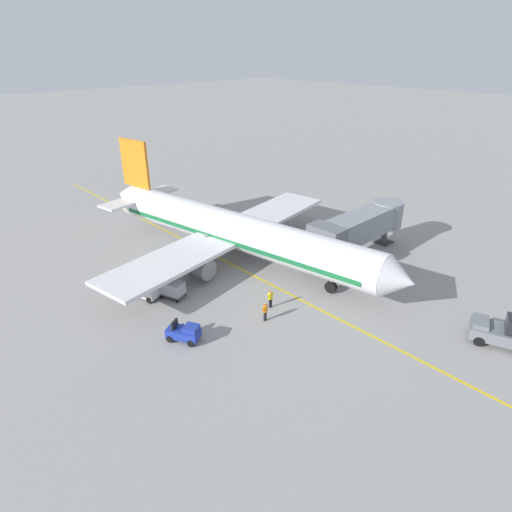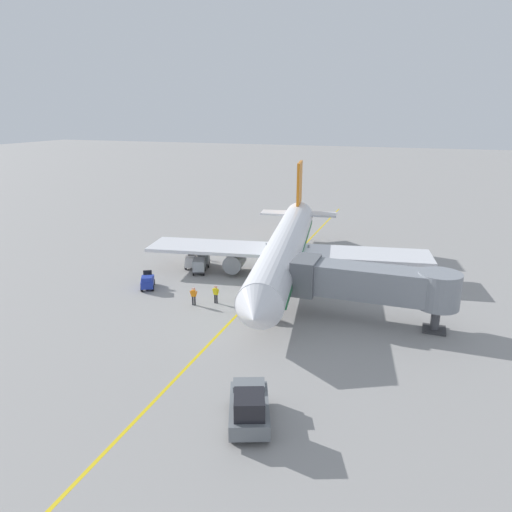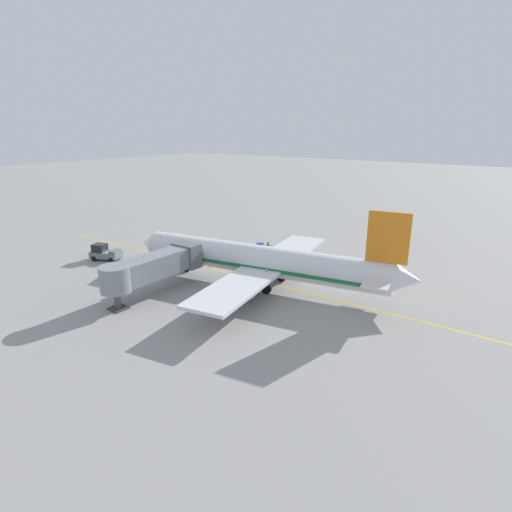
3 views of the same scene
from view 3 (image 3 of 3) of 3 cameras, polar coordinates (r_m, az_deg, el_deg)
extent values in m
plane|color=gray|center=(54.10, 0.03, -3.30)|extent=(400.00, 400.00, 0.00)
cube|color=gold|center=(54.09, 0.03, -3.29)|extent=(0.24, 80.00, 0.01)
cylinder|color=silver|center=(51.40, 0.54, -0.54)|extent=(8.91, 32.17, 3.70)
cube|color=#196B38|center=(51.54, 0.54, -1.03)|extent=(8.52, 29.65, 0.44)
cone|color=silver|center=(60.57, -14.27, 1.69)|extent=(3.97, 2.96, 3.63)
cone|color=silver|center=(46.85, 20.11, -3.05)|extent=(3.56, 3.28, 3.14)
cube|color=black|center=(59.28, -12.99, 2.09)|extent=(2.92, 1.54, 0.60)
cube|color=silver|center=(51.19, 1.55, -1.38)|extent=(30.45, 10.06, 0.36)
cylinder|color=gray|center=(47.35, -2.15, -4.59)|extent=(2.50, 3.49, 2.00)
cylinder|color=gray|center=(56.67, 3.14, -0.87)|extent=(2.50, 3.49, 2.00)
cube|color=orange|center=(45.88, 17.69, 2.41)|extent=(1.04, 4.39, 5.50)
cube|color=silver|center=(47.05, 17.01, -2.32)|extent=(10.29, 4.21, 0.24)
cylinder|color=black|center=(57.77, -9.52, -1.61)|extent=(0.62, 1.16, 1.10)
cylinder|color=gray|center=(57.29, -9.60, -0.14)|extent=(0.24, 0.24, 2.00)
cylinder|color=black|center=(49.57, 1.46, -4.60)|extent=(0.62, 1.16, 1.10)
cylinder|color=gray|center=(49.01, 1.47, -2.92)|extent=(0.24, 0.24, 2.00)
cylinder|color=black|center=(53.50, 3.54, -2.94)|extent=(0.62, 1.16, 1.10)
cylinder|color=gray|center=(52.98, 3.57, -1.37)|extent=(0.24, 0.24, 2.00)
cube|color=gray|center=(50.23, -13.45, -1.22)|extent=(11.54, 2.80, 2.60)
cube|color=slate|center=(53.41, -9.46, 0.14)|extent=(2.00, 3.50, 2.99)
cylinder|color=gray|center=(46.92, -18.75, -3.01)|extent=(3.36, 3.36, 2.86)
cylinder|color=#4C4C51|center=(47.76, -18.47, -5.70)|extent=(0.70, 0.70, 2.19)
cube|color=#38383A|center=(48.15, -18.36, -6.82)|extent=(1.80, 1.80, 0.16)
cube|color=slate|center=(65.76, -19.86, 0.19)|extent=(3.63, 4.90, 0.90)
cube|color=black|center=(66.05, -20.66, 1.08)|extent=(2.20, 2.32, 1.10)
cube|color=slate|center=(64.74, -18.79, 0.62)|extent=(2.14, 1.70, 0.36)
cylinder|color=black|center=(65.84, -18.34, -0.04)|extent=(0.61, 0.87, 0.80)
cylinder|color=black|center=(64.36, -19.23, -0.52)|extent=(0.61, 0.87, 0.80)
cylinder|color=black|center=(67.41, -20.39, 0.14)|extent=(0.61, 0.87, 0.80)
cylinder|color=black|center=(65.97, -21.30, -0.32)|extent=(0.61, 0.87, 0.80)
cube|color=#1E339E|center=(65.83, 1.06, 1.06)|extent=(2.25, 2.77, 0.70)
cube|color=#1E339E|center=(65.74, 0.47, 1.56)|extent=(1.40, 1.41, 0.44)
cube|color=black|center=(65.58, 1.66, 1.61)|extent=(0.81, 0.54, 0.64)
cylinder|color=black|center=(65.66, 0.95, 1.61)|extent=(0.20, 0.27, 0.54)
cylinder|color=black|center=(65.51, 0.25, 0.67)|extent=(0.44, 0.59, 0.56)
cylinder|color=black|center=(66.53, 0.36, 0.93)|extent=(0.44, 0.59, 0.56)
cylinder|color=black|center=(65.33, 1.77, 0.61)|extent=(0.44, 0.59, 0.56)
cylinder|color=black|center=(66.36, 1.86, 0.88)|extent=(0.44, 0.59, 0.56)
cube|color=silver|center=(61.19, 6.22, -0.31)|extent=(2.00, 2.76, 0.70)
cube|color=silver|center=(61.13, 5.60, 0.25)|extent=(1.32, 1.34, 0.44)
cube|color=black|center=(60.90, 6.87, 0.24)|extent=(0.84, 0.45, 0.64)
cylinder|color=black|center=(61.02, 6.12, 0.29)|extent=(0.17, 0.27, 0.54)
cylinder|color=black|center=(60.92, 5.31, -0.70)|extent=(0.38, 0.59, 0.56)
cylinder|color=black|center=(61.94, 5.49, -0.40)|extent=(0.38, 0.59, 0.56)
cylinder|color=black|center=(60.67, 6.94, -0.83)|extent=(0.38, 0.59, 0.56)
cylinder|color=black|center=(61.69, 7.09, -0.53)|extent=(0.38, 0.59, 0.56)
cube|color=#4C4C51|center=(60.57, 4.02, -0.64)|extent=(1.99, 2.52, 0.12)
cube|color=#999EA3|center=(60.38, 4.03, -0.09)|extent=(1.89, 2.39, 1.10)
cylinder|color=#4C4C51|center=(60.85, 2.68, -0.54)|extent=(0.31, 0.68, 0.07)
cylinder|color=black|center=(60.28, 3.14, -0.95)|extent=(0.24, 0.38, 0.36)
cylinder|color=black|center=(61.31, 3.36, -0.64)|extent=(0.24, 0.38, 0.36)
cylinder|color=black|center=(59.98, 4.68, -1.08)|extent=(0.24, 0.38, 0.36)
cylinder|color=black|center=(61.02, 4.87, -0.76)|extent=(0.24, 0.38, 0.36)
cube|color=#4C4C51|center=(59.89, 6.43, -0.92)|extent=(1.99, 2.52, 0.12)
cube|color=#999EA3|center=(59.70, 6.45, -0.36)|extent=(1.89, 2.39, 1.10)
cylinder|color=#4C4C51|center=(60.11, 5.07, -0.82)|extent=(0.31, 0.68, 0.07)
cylinder|color=black|center=(59.56, 5.56, -1.23)|extent=(0.24, 0.38, 0.36)
cylinder|color=black|center=(60.60, 5.73, -0.91)|extent=(0.24, 0.38, 0.36)
cylinder|color=black|center=(59.33, 7.13, -1.36)|extent=(0.24, 0.38, 0.36)
cylinder|color=black|center=(60.37, 7.28, -1.04)|extent=(0.24, 0.38, 0.36)
cylinder|color=#232328|center=(60.51, 9.31, -0.84)|extent=(0.15, 0.15, 0.85)
cylinder|color=#232328|center=(60.68, 9.41, -0.80)|extent=(0.15, 0.15, 0.85)
cube|color=orange|center=(60.38, 9.39, -0.17)|extent=(0.39, 0.26, 0.60)
cylinder|color=orange|center=(60.19, 9.27, -0.27)|extent=(0.23, 0.10, 0.57)
cylinder|color=orange|center=(60.60, 9.51, -0.16)|extent=(0.23, 0.10, 0.57)
sphere|color=tan|center=(60.25, 9.41, 0.22)|extent=(0.22, 0.22, 0.22)
cube|color=red|center=(60.25, 9.41, 0.24)|extent=(0.27, 0.10, 0.10)
cylinder|color=#232328|center=(62.36, -4.12, -0.10)|extent=(0.15, 0.15, 0.85)
cylinder|color=#232328|center=(62.53, -4.03, -0.05)|extent=(0.15, 0.15, 0.85)
cube|color=orange|center=(62.24, -4.09, 0.56)|extent=(0.42, 0.31, 0.60)
cylinder|color=orange|center=(62.04, -4.20, 0.45)|extent=(0.24, 0.13, 0.57)
cylinder|color=orange|center=(62.46, -3.98, 0.57)|extent=(0.24, 0.13, 0.57)
sphere|color=beige|center=(62.11, -4.10, 0.94)|extent=(0.22, 0.22, 0.22)
cube|color=red|center=(62.11, -4.10, 0.96)|extent=(0.27, 0.13, 0.10)
cylinder|color=#232328|center=(60.60, -4.25, -0.63)|extent=(0.15, 0.15, 0.85)
cylinder|color=#232328|center=(60.46, -4.38, -0.67)|extent=(0.15, 0.15, 0.85)
cube|color=yellow|center=(60.31, -4.33, 0.00)|extent=(0.39, 0.26, 0.60)
cylinder|color=yellow|center=(60.50, -4.16, 0.01)|extent=(0.23, 0.10, 0.57)
cylinder|color=yellow|center=(60.16, -4.49, -0.10)|extent=(0.23, 0.10, 0.57)
sphere|color=tan|center=(60.19, -4.34, 0.39)|extent=(0.22, 0.22, 0.22)
cube|color=red|center=(60.18, -4.34, 0.41)|extent=(0.27, 0.10, 0.10)
camera|label=1|loc=(89.05, -6.26, 18.01)|focal=30.36mm
camera|label=2|loc=(78.98, -35.38, 12.74)|focal=33.34mm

